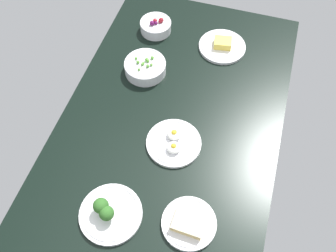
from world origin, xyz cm
name	(u,v)px	position (x,y,z in cm)	size (l,w,h in cm)	color
dining_table	(168,132)	(0.00, 0.00, 2.00)	(146.85, 82.63, 4.00)	black
plate_cheese	(222,46)	(-46.94, 10.54, 5.15)	(20.41, 20.41, 4.46)	silver
plate_broccoli	(109,213)	(37.20, -8.60, 6.01)	(20.67, 20.67, 8.36)	silver
plate_eggs	(174,142)	(5.62, 3.89, 5.18)	(20.19, 20.19, 5.03)	silver
plate_sandwich	(189,223)	(32.69, 16.91, 5.65)	(17.81, 17.81, 4.79)	silver
bowl_berries	(156,26)	(-48.71, -20.49, 6.77)	(14.00, 14.00, 6.80)	silver
bowl_peas	(145,67)	(-24.39, -17.21, 6.75)	(17.21, 17.21, 6.34)	silver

